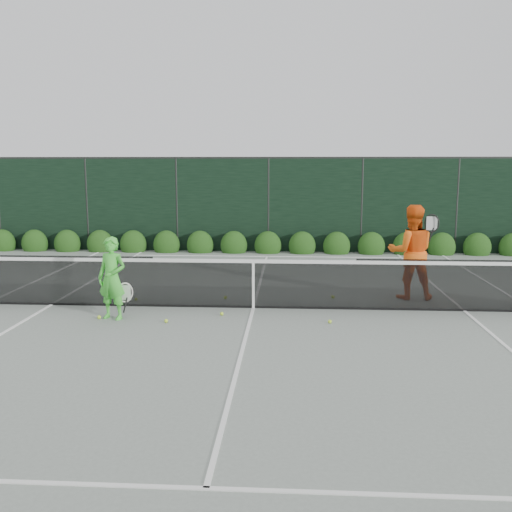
{
  "coord_description": "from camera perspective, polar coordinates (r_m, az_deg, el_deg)",
  "views": [
    {
      "loc": [
        0.72,
        -10.98,
        2.82
      ],
      "look_at": [
        0.03,
        0.3,
        1.0
      ],
      "focal_mm": 40.0,
      "sensor_mm": 36.0,
      "label": 1
    }
  ],
  "objects": [
    {
      "name": "ground",
      "position": [
        11.36,
        -0.26,
        -5.22
      ],
      "size": [
        80.0,
        80.0,
        0.0
      ],
      "primitive_type": "plane",
      "color": "gray",
      "rests_on": "ground"
    },
    {
      "name": "tennis_net",
      "position": [
        11.24,
        -0.39,
        -2.6
      ],
      "size": [
        12.9,
        0.1,
        1.07
      ],
      "color": "#113321",
      "rests_on": "ground"
    },
    {
      "name": "player_woman",
      "position": [
        10.76,
        -14.19,
        -2.18
      ],
      "size": [
        0.66,
        0.5,
        1.52
      ],
      "rotation": [
        0.0,
        0.0,
        -0.28
      ],
      "color": "#49D13D",
      "rests_on": "ground"
    },
    {
      "name": "player_man",
      "position": [
        12.43,
        15.26,
        0.39
      ],
      "size": [
        0.99,
        0.78,
        1.99
      ],
      "rotation": [
        0.0,
        0.0,
        3.12
      ],
      "color": "orange",
      "rests_on": "ground"
    },
    {
      "name": "court_lines",
      "position": [
        11.36,
        -0.26,
        -5.19
      ],
      "size": [
        11.03,
        23.83,
        0.01
      ],
      "color": "white",
      "rests_on": "ground"
    },
    {
      "name": "windscreen_fence",
      "position": [
        8.41,
        -1.47,
        0.2
      ],
      "size": [
        32.0,
        21.07,
        3.06
      ],
      "color": "black",
      "rests_on": "ground"
    },
    {
      "name": "hedge_row",
      "position": [
        18.33,
        1.19,
        1.04
      ],
      "size": [
        31.66,
        0.65,
        0.94
      ],
      "color": "#18380F",
      "rests_on": "ground"
    },
    {
      "name": "tennis_balls",
      "position": [
        11.19,
        -3.95,
        -5.29
      ],
      "size": [
        4.49,
        2.13,
        0.07
      ],
      "color": "#C7F035",
      "rests_on": "ground"
    }
  ]
}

